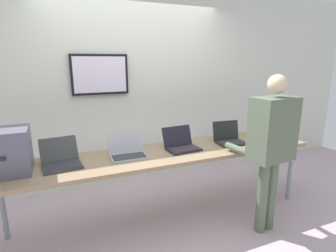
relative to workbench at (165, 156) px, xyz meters
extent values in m
cube|color=#C3ADB7|center=(0.00, 0.00, -0.75)|extent=(8.00, 8.00, 0.04)
cube|color=silver|center=(0.00, 1.13, 0.66)|extent=(8.00, 0.06, 2.77)
cube|color=black|center=(-0.47, 1.08, 0.84)|extent=(0.73, 0.05, 0.52)
cube|color=white|center=(-0.47, 1.06, 0.84)|extent=(0.67, 0.02, 0.46)
cube|color=#92785A|center=(0.00, 0.00, 0.03)|extent=(3.42, 0.70, 0.04)
cylinder|color=gray|center=(1.61, -0.25, -0.36)|extent=(0.05, 0.05, 0.74)
cylinder|color=gray|center=(-1.61, 0.25, -0.36)|extent=(0.05, 0.05, 0.74)
cylinder|color=gray|center=(1.61, 0.25, -0.36)|extent=(0.05, 0.05, 0.74)
cube|color=#585668|center=(-1.47, 0.02, 0.25)|extent=(0.38, 0.36, 0.40)
cube|color=black|center=(-1.47, -0.16, 0.25)|extent=(0.04, 0.01, 0.03)
cube|color=#383B3A|center=(-1.03, -0.03, 0.06)|extent=(0.37, 0.28, 0.02)
cube|color=#2D2B36|center=(-1.03, -0.04, 0.07)|extent=(0.33, 0.23, 0.00)
cube|color=#383B3A|center=(-1.05, 0.16, 0.17)|extent=(0.36, 0.16, 0.22)
cube|color=#314B7B|center=(-1.05, 0.16, 0.17)|extent=(0.33, 0.14, 0.19)
cube|color=#AEB2BA|center=(-0.40, -0.02, 0.06)|extent=(0.37, 0.23, 0.02)
cube|color=#2A3234|center=(-0.40, -0.03, 0.07)|extent=(0.34, 0.18, 0.00)
cube|color=#AEB2BA|center=(-0.40, 0.13, 0.17)|extent=(0.36, 0.09, 0.21)
cube|color=black|center=(-0.40, 0.13, 0.17)|extent=(0.33, 0.08, 0.18)
cube|color=#201F2B|center=(0.22, -0.02, 0.06)|extent=(0.38, 0.26, 0.02)
cube|color=#342A30|center=(0.22, -0.03, 0.07)|extent=(0.34, 0.21, 0.00)
cube|color=#201F2B|center=(0.21, 0.13, 0.17)|extent=(0.36, 0.11, 0.22)
cube|color=navy|center=(0.21, 0.13, 0.17)|extent=(0.33, 0.10, 0.19)
cube|color=#212525|center=(0.85, -0.03, 0.06)|extent=(0.36, 0.26, 0.02)
cube|color=#2F2E37|center=(0.85, -0.04, 0.07)|extent=(0.33, 0.21, 0.00)
cube|color=#212525|center=(0.86, 0.11, 0.18)|extent=(0.35, 0.08, 0.23)
cube|color=white|center=(0.86, 0.12, 0.18)|extent=(0.32, 0.07, 0.20)
cube|color=#373440|center=(1.47, -0.02, 0.06)|extent=(0.32, 0.29, 0.02)
cube|color=#332A31|center=(1.47, -0.03, 0.07)|extent=(0.29, 0.23, 0.00)
cube|color=#373440|center=(1.49, 0.16, 0.19)|extent=(0.31, 0.13, 0.24)
cube|color=black|center=(1.49, 0.16, 0.18)|extent=(0.28, 0.11, 0.21)
cylinder|color=#56644F|center=(0.82, -0.64, -0.34)|extent=(0.12, 0.12, 0.79)
cylinder|color=#56644F|center=(0.94, -0.62, -0.34)|extent=(0.12, 0.12, 0.79)
cube|color=#56644F|center=(0.88, -0.63, 0.37)|extent=(0.47, 0.31, 0.62)
sphere|color=beige|center=(0.88, -0.63, 0.80)|extent=(0.18, 0.18, 0.18)
cylinder|color=#56644F|center=(0.68, -0.36, 0.11)|extent=(0.10, 0.33, 0.07)
cylinder|color=#56644F|center=(1.01, -0.32, 0.11)|extent=(0.10, 0.33, 0.07)
cylinder|color=#272B31|center=(1.02, -0.25, 0.09)|extent=(0.08, 0.08, 0.09)
cube|color=white|center=(1.05, -0.17, 0.05)|extent=(0.24, 0.31, 0.00)
camera|label=1|loc=(-1.03, -2.54, 1.02)|focal=28.56mm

